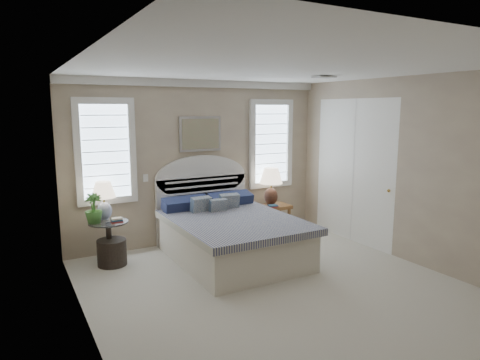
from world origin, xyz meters
name	(u,v)px	position (x,y,z in m)	size (l,w,h in m)	color
floor	(283,292)	(0.00, 0.00, 0.00)	(4.50, 5.00, 0.01)	beige
ceiling	(287,67)	(0.00, 0.00, 2.70)	(4.50, 5.00, 0.01)	white
wall_back	(200,162)	(0.00, 2.50, 1.35)	(4.50, 0.02, 2.70)	tan
wall_left	(86,205)	(-2.25, 0.00, 1.35)	(0.02, 5.00, 2.70)	tan
wall_right	(414,171)	(2.25, 0.00, 1.35)	(0.02, 5.00, 2.70)	tan
crown_molding	(200,83)	(0.00, 2.46, 2.64)	(4.50, 0.08, 0.12)	silver
hvac_vent	(324,77)	(1.20, 0.80, 2.68)	(0.30, 0.20, 0.02)	#B2B2B2
switch_plate	(146,178)	(-0.95, 2.48, 1.15)	(0.08, 0.01, 0.12)	silver
window_left	(105,152)	(-1.55, 2.48, 1.60)	(0.90, 0.06, 1.60)	#C9E4FF
window_right	(271,144)	(1.40, 2.48, 1.60)	(0.90, 0.06, 1.60)	#C9E4FF
painting	(201,134)	(0.00, 2.46, 1.82)	(0.74, 0.04, 0.58)	silver
closet_door	(353,171)	(2.23, 1.20, 1.20)	(0.02, 1.80, 2.40)	white
bed	(229,232)	(0.00, 1.46, 0.39)	(1.72, 2.28, 1.47)	white
side_table_left	(109,238)	(-1.65, 2.05, 0.39)	(0.56, 0.56, 0.63)	black
nightstand_right	(275,213)	(1.30, 2.15, 0.39)	(0.50, 0.40, 0.53)	#935730
floor_pot	(112,252)	(-1.64, 1.97, 0.19)	(0.41, 0.41, 0.38)	black
lamp_left	(104,196)	(-1.66, 2.21, 0.97)	(0.44, 0.44, 0.57)	silver
lamp_right	(271,182)	(1.25, 2.23, 0.94)	(0.53, 0.53, 0.67)	black
potted_plant	(93,208)	(-1.84, 2.06, 0.84)	(0.24, 0.24, 0.43)	#366528
books_left	(117,220)	(-1.55, 1.94, 0.66)	(0.16, 0.12, 0.07)	maroon
books_right	(273,206)	(1.16, 2.01, 0.55)	(0.16, 0.12, 0.04)	maroon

